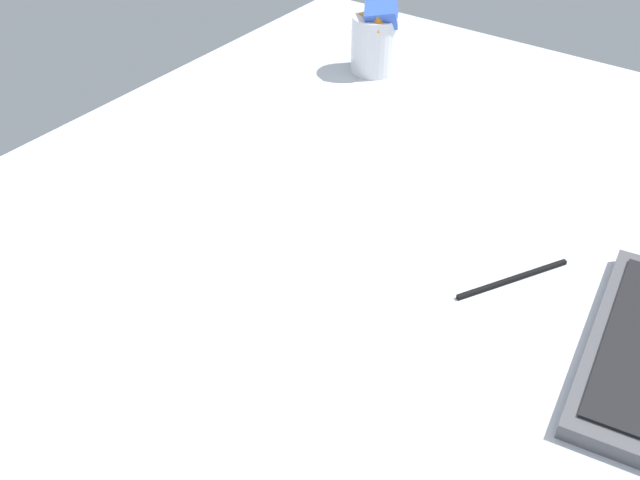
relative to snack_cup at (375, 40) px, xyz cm
name	(u,v)px	position (x,y,z in cm)	size (l,w,h in cm)	color
bed_mattress	(369,375)	(60.67, 38.07, -15.30)	(180.00, 140.00, 18.00)	#B7BCC6
snack_cup	(375,40)	(0.00, 0.00, 0.00)	(9.17, 10.12, 14.94)	silver
charger_cable	(513,279)	(43.35, 48.60, -6.00)	(17.00, 0.60, 0.60)	black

